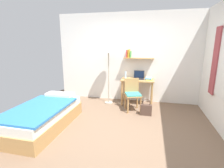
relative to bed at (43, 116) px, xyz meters
name	(u,v)px	position (x,y,z in m)	size (l,w,h in m)	color
ground_plane	(116,131)	(1.52, 0.16, -0.24)	(5.28, 5.28, 0.00)	brown
wall_back	(130,58)	(1.52, 2.19, 1.06)	(4.40, 0.27, 2.60)	white
bed	(43,116)	(0.00, 0.00, 0.00)	(0.96, 1.84, 0.54)	#B2844C
desk	(137,85)	(1.80, 1.86, 0.34)	(0.92, 0.52, 0.73)	#B2844C
desk_chair	(133,93)	(1.71, 1.38, 0.23)	(0.51, 0.51, 0.83)	#B2844C
standing_lamp	(108,51)	(0.97, 1.76, 1.28)	(0.44, 0.44, 1.71)	#B2A893
laptop	(139,77)	(1.82, 1.95, 0.55)	(0.30, 0.23, 0.23)	black
water_bottle	(126,75)	(1.45, 1.84, 0.60)	(0.06, 0.06, 0.21)	silver
book_stack	(149,78)	(2.10, 1.90, 0.53)	(0.21, 0.25, 0.07)	gold
handbag	(146,109)	(2.09, 1.11, -0.09)	(0.27, 0.11, 0.42)	#4C382D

